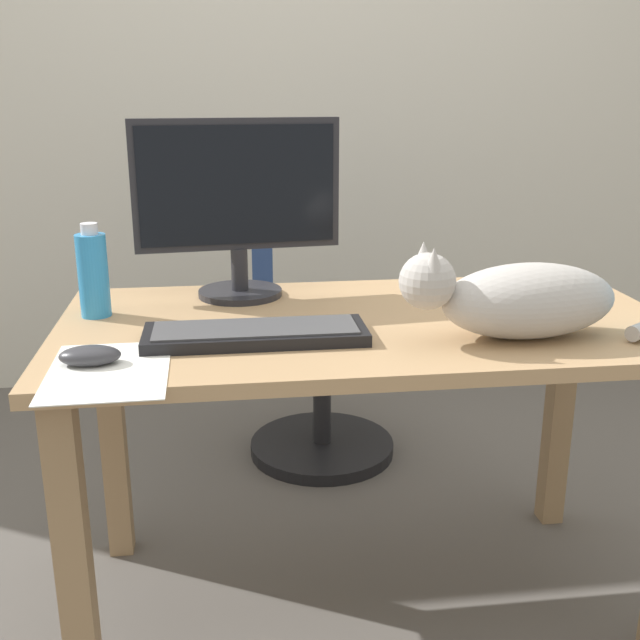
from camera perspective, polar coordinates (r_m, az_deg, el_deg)
ground_plane at (r=1.98m, az=3.11°, el=-20.04°), size 8.00×8.00×0.00m
back_wall at (r=3.10m, az=-1.93°, el=19.06°), size 6.00×0.04×2.60m
desk at (r=1.68m, az=3.43°, el=-3.50°), size 1.32×0.68×0.71m
office_chair at (r=2.47m, az=-1.01°, el=-1.32°), size 0.48×0.48×0.94m
monitor at (r=1.79m, az=-6.20°, el=8.82°), size 0.48×0.20×0.41m
keyboard at (r=1.51m, az=-4.84°, el=-1.03°), size 0.44×0.15×0.03m
cat at (r=1.55m, az=14.63°, el=1.57°), size 0.61×0.20×0.20m
computer_mouse at (r=1.43m, az=-16.86°, el=-2.57°), size 0.11×0.06×0.04m
paper_sheet at (r=1.40m, az=-15.56°, el=-3.67°), size 0.21×0.30×0.00m
water_bottle at (r=1.72m, az=-16.64°, el=3.33°), size 0.07×0.07×0.20m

